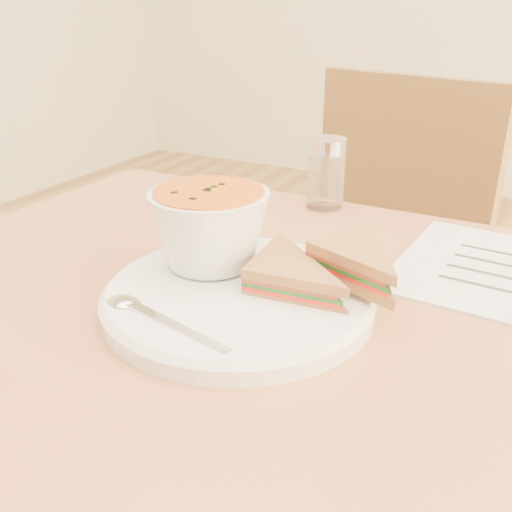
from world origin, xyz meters
The scene contains 7 objects.
chair_far centered at (-0.12, 0.52, 0.45)m, with size 0.40×0.40×0.91m, color brown, non-canonical shape.
plate centered at (-0.06, -0.02, 0.76)m, with size 0.28×0.28×0.02m, color white, non-canonical shape.
soup_bowl centered at (-0.11, 0.02, 0.81)m, with size 0.13×0.13×0.09m, color white, non-canonical shape.
sandwich_half_a centered at (-0.05, -0.03, 0.78)m, with size 0.11×0.11×0.03m, color #B26F3F, non-canonical shape.
sandwich_half_b centered at (-0.01, 0.03, 0.80)m, with size 0.11×0.11×0.03m, color #B26F3F, non-canonical shape.
spoon centered at (-0.09, -0.11, 0.77)m, with size 0.18×0.04×0.01m, color silver, non-canonical shape.
condiment_shaker centered at (-0.10, 0.31, 0.80)m, with size 0.06×0.06×0.11m, color silver, non-canonical shape.
Camera 1 is at (0.20, -0.46, 1.04)m, focal length 40.00 mm.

